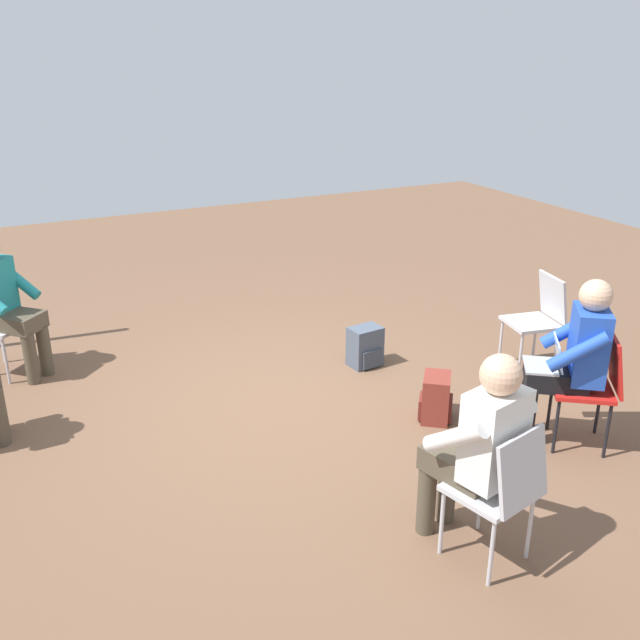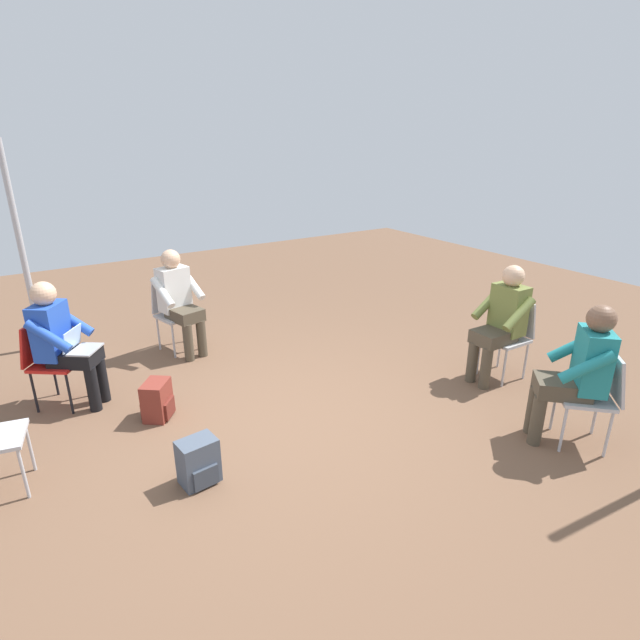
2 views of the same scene
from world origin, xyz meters
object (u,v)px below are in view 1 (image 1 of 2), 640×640
at_px(person_with_laptop, 572,354).
at_px(person_in_teal, 4,299).
at_px(chair_south, 501,487).
at_px(backpack_by_empty_chair, 436,400).
at_px(backpack_near_laptop_user, 365,349).
at_px(person_in_white, 479,442).
at_px(chair_east, 539,316).
at_px(chair_southeast, 594,382).

xyz_separation_m(person_with_laptop, person_in_teal, (-3.44, 2.96, 0.00)).
height_order(chair_south, backpack_by_empty_chair, chair_south).
distance_m(person_in_teal, backpack_near_laptop_user, 3.10).
relative_size(chair_south, person_in_white, 0.69).
height_order(person_in_white, backpack_by_empty_chair, person_in_white).
bearing_deg(backpack_near_laptop_user, chair_east, -28.47).
bearing_deg(chair_east, backpack_near_laptop_user, 72.84).
bearing_deg(chair_south, backpack_near_laptop_user, 62.35).
bearing_deg(backpack_near_laptop_user, person_with_laptop, -70.64).
bearing_deg(person_in_teal, person_with_laptop, 94.01).
relative_size(chair_south, backpack_near_laptop_user, 2.36).
bearing_deg(chair_southeast, chair_south, 153.08).
xyz_separation_m(chair_east, backpack_by_empty_chair, (-1.32, -0.38, -0.34)).
height_order(chair_east, person_in_teal, person_in_teal).
height_order(chair_south, person_in_teal, person_in_teal).
relative_size(person_with_laptop, person_in_teal, 1.00).
bearing_deg(chair_south, backpack_by_empty_chair, 52.96).
xyz_separation_m(chair_southeast, person_in_teal, (-3.58, 3.06, 0.20)).
bearing_deg(person_in_white, person_in_teal, 107.07).
relative_size(chair_southeast, person_in_teal, 0.69).
bearing_deg(person_in_white, chair_east, 26.79).
xyz_separation_m(chair_southeast, person_with_laptop, (-0.14, 0.10, 0.20)).
relative_size(chair_south, person_in_teal, 0.69).
distance_m(backpack_near_laptop_user, backpack_by_empty_chair, 1.09).
height_order(chair_east, backpack_near_laptop_user, chair_east).
relative_size(person_in_white, backpack_by_empty_chair, 3.44).
distance_m(chair_east, backpack_by_empty_chair, 1.41).
bearing_deg(backpack_by_empty_chair, person_in_teal, 141.08).
xyz_separation_m(chair_south, backpack_by_empty_chair, (0.65, 1.49, -0.34)).
bearing_deg(chair_southeast, backpack_near_laptop_user, 58.56).
distance_m(person_in_white, person_in_teal, 4.19).
bearing_deg(backpack_by_empty_chair, chair_southeast, -45.91).
bearing_deg(chair_east, person_in_white, 141.69).
xyz_separation_m(chair_east, chair_south, (-1.96, -1.86, 0.00)).
distance_m(chair_south, backpack_by_empty_chair, 1.66).
bearing_deg(person_in_teal, chair_south, 74.70).
xyz_separation_m(person_in_white, person_in_teal, (-2.13, 3.60, 0.00)).
height_order(chair_east, chair_south, same).
bearing_deg(backpack_by_empty_chair, backpack_near_laptop_user, 89.99).
distance_m(person_with_laptop, backpack_by_empty_chair, 1.07).
distance_m(chair_southeast, person_in_white, 1.55).
bearing_deg(person_in_white, chair_south, -90.00).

